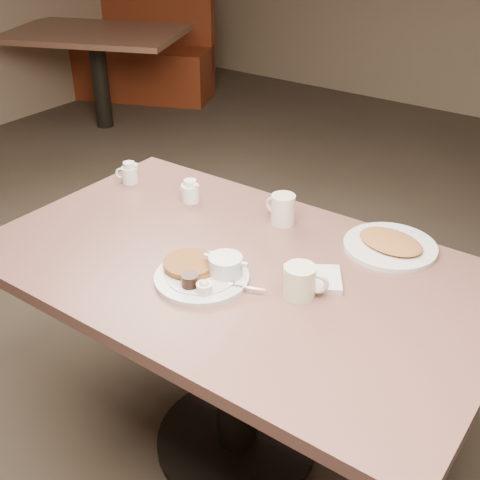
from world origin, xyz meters
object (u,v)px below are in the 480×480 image
Objects in this scene: coffee_mug_near at (301,281)px; coffee_mug_far at (282,209)px; diner_table at (236,310)px; hash_plate at (390,245)px; creamer_left at (129,173)px; main_plate at (205,272)px; booth_back_left at (136,52)px; creamer_right at (190,192)px.

coffee_mug_near is 1.13× the size of coffee_mug_far.
hash_plate reaches higher than diner_table.
creamer_left is (-0.62, -0.06, -0.01)m from coffee_mug_far.
coffee_mug_far reaches higher than creamer_left.
creamer_left is at bearing 161.02° from diner_table.
main_plate is 4.20m from booth_back_left.
booth_back_left is at bearing 134.23° from creamer_left.
coffee_mug_near is (0.23, -0.03, 0.22)m from diner_table.
main_plate is at bearing -90.14° from coffee_mug_far.
coffee_mug_far is 0.06× the size of booth_back_left.
creamer_right is 0.71m from hash_plate.
main_plate is at bearing -45.63° from creamer_right.
creamer_right is at bearing 147.38° from diner_table.
coffee_mug_near is 0.39× the size of hash_plate.
main_plate is at bearing -42.88° from booth_back_left.
coffee_mug_far is (-0.26, 0.31, 0.00)m from coffee_mug_near.
coffee_mug_far is at bearing 8.63° from creamer_right.
booth_back_left is at bearing 140.30° from coffee_mug_near.
main_plate is (-0.02, -0.12, 0.19)m from diner_table.
booth_back_left reaches higher than diner_table.
creamer_left is (-0.88, 0.25, -0.01)m from coffee_mug_near.
hash_plate is at bearing 8.64° from creamer_right.
creamer_right reaches higher than hash_plate.
main_plate is 2.98× the size of coffee_mug_far.
diner_table is 0.32m from coffee_mug_near.
diner_table is 15.89× the size of creamer_right.
booth_back_left is (-3.42, 2.39, -0.35)m from hash_plate.
booth_back_left reaches higher than hash_plate.
creamer_right is at bearing -42.52° from booth_back_left.
creamer_left is 0.89× the size of creamer_right.
diner_table is 0.72m from creamer_left.
hash_plate is (0.33, 0.34, 0.18)m from diner_table.
coffee_mug_near is at bearing 18.73° from main_plate.
coffee_mug_near is 1.39× the size of creamer_right.
coffee_mug_far reaches higher than hash_plate.
creamer_left is 0.25× the size of hash_plate.
creamer_right is at bearing 156.39° from coffee_mug_near.
coffee_mug_far is at bearing 94.73° from diner_table.
hash_plate is (0.98, 0.12, -0.02)m from creamer_left.
booth_back_left reaches higher than coffee_mug_near.
diner_table is 0.79× the size of booth_back_left.
coffee_mug_near is 0.38m from hash_plate.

